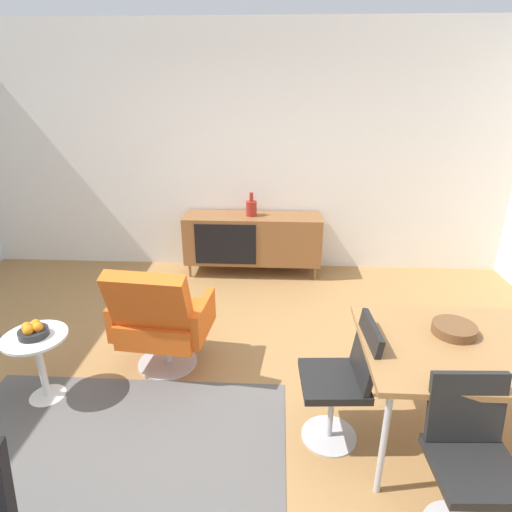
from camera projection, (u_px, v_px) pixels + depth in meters
ground_plane at (212, 402)px, 3.11m from camera, size 8.32×8.32×0.00m
wall_back at (241, 152)px, 4.98m from camera, size 6.80×0.12×2.80m
sideboard at (253, 238)px, 5.06m from camera, size 1.60×0.45×0.72m
vase_cobalt at (251, 208)px, 4.92m from camera, size 0.12×0.12×0.27m
dining_table at (500, 352)px, 2.49m from camera, size 1.60×0.90×0.74m
wooden_bowl_on_table at (454, 329)px, 2.59m from camera, size 0.26×0.26×0.06m
dining_chair_front_left at (470, 456)px, 2.08m from camera, size 0.42×0.44×0.86m
dining_chair_near_window at (344, 378)px, 2.63m from camera, size 0.45×0.42×0.86m
lounge_chair_red at (160, 318)px, 3.30m from camera, size 0.77×0.71×0.95m
side_table_round at (40, 360)px, 3.04m from camera, size 0.44×0.44×0.52m
fruit_bowl at (33, 331)px, 2.95m from camera, size 0.20×0.20×0.11m
area_rug at (102, 472)px, 2.54m from camera, size 2.20×1.70×0.01m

